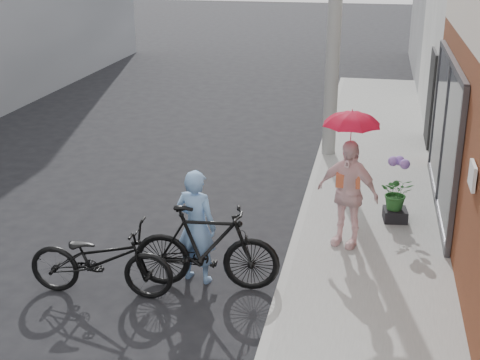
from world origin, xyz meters
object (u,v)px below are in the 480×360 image
(kimono_woman, at_px, (347,193))
(planter, at_px, (395,215))
(bike_right, at_px, (206,248))
(bike_left, at_px, (101,259))
(officer, at_px, (196,226))

(kimono_woman, relative_size, planter, 4.38)
(planter, bearing_deg, bike_right, -134.88)
(bike_left, xyz_separation_m, kimono_woman, (3.05, 1.93, 0.42))
(bike_left, bearing_deg, planter, -55.36)
(kimono_woman, bearing_deg, bike_left, -125.85)
(officer, height_order, kimono_woman, kimono_woman)
(bike_right, distance_m, planter, 3.56)
(officer, relative_size, planter, 4.34)
(officer, height_order, bike_right, officer)
(kimono_woman, distance_m, planter, 1.46)
(bike_left, bearing_deg, kimono_woman, -60.96)
(planter, bearing_deg, kimono_woman, -126.02)
(bike_right, relative_size, kimono_woman, 1.21)
(bike_left, xyz_separation_m, planter, (3.80, 2.96, -0.29))
(officer, distance_m, bike_left, 1.32)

